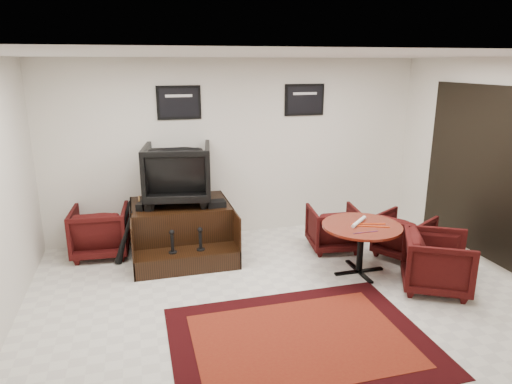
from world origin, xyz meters
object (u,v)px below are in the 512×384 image
table_chair_corner (438,260)px  armchair_side (100,229)px  meeting_table (362,231)px  table_chair_back (333,226)px  table_chair_window (404,233)px  shine_podium (182,230)px  shine_chair (178,170)px

table_chair_corner → armchair_side: bearing=90.5°
armchair_side → meeting_table: 3.71m
meeting_table → table_chair_corner: 0.98m
table_chair_back → table_chair_window: bearing=157.0°
shine_podium → table_chair_window: size_ratio=2.09×
shine_podium → table_chair_window: (3.09, -1.00, 0.01)m
shine_podium → table_chair_back: size_ratio=2.03×
armchair_side → table_chair_corner: armchair_side is taller
armchair_side → table_chair_back: armchair_side is taller
shine_podium → table_chair_window: 3.25m
shine_podium → shine_chair: (0.00, 0.15, 0.88)m
shine_chair → table_chair_corner: shine_chair is taller
meeting_table → table_chair_window: (0.87, 0.33, -0.24)m
table_chair_corner → table_chair_back: bearing=53.6°
shine_podium → table_chair_corner: bearing=-34.4°
shine_podium → table_chair_back: 2.27m
meeting_table → table_chair_back: bearing=90.4°
shine_chair → table_chair_back: (2.22, -0.63, -0.86)m
shine_podium → shine_chair: bearing=90.0°
shine_chair → table_chair_back: size_ratio=1.34×
shine_podium → shine_chair: 0.89m
shine_podium → table_chair_back: (2.22, -0.48, 0.02)m
table_chair_window → shine_chair: bearing=39.4°
meeting_table → table_chair_corner: bearing=-43.8°
table_chair_back → table_chair_corner: bearing=122.8°
shine_chair → table_chair_window: (3.09, -1.15, -0.87)m
shine_podium → table_chair_corner: size_ratio=1.86×
table_chair_window → table_chair_corner: (-0.17, -1.00, 0.04)m
table_chair_back → table_chair_corner: 1.68m
table_chair_window → table_chair_corner: size_ratio=0.89×
shine_chair → shine_podium: bearing=99.3°
table_chair_window → armchair_side: bearing=44.1°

